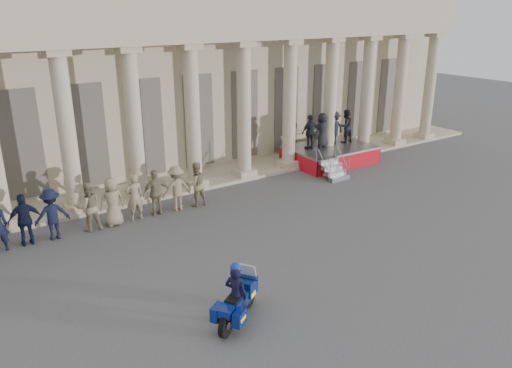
% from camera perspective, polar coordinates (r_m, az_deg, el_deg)
% --- Properties ---
extents(ground, '(90.00, 90.00, 0.00)m').
position_cam_1_polar(ground, '(15.65, 2.44, -9.87)').
color(ground, '#47474A').
rests_on(ground, ground).
extents(building, '(40.00, 12.50, 9.00)m').
position_cam_1_polar(building, '(27.13, -16.52, 12.14)').
color(building, tan).
rests_on(building, ground).
extents(reviewing_stand, '(4.28, 4.10, 2.62)m').
position_cam_1_polar(reviewing_stand, '(26.05, 8.52, 5.43)').
color(reviewing_stand, gray).
rests_on(reviewing_stand, ground).
extents(motorcycle, '(1.78, 1.41, 1.32)m').
position_cam_1_polar(motorcycle, '(13.15, -2.08, -13.22)').
color(motorcycle, black).
rests_on(motorcycle, ground).
extents(rider, '(0.66, 0.71, 1.73)m').
position_cam_1_polar(rider, '(12.91, -2.30, -12.39)').
color(rider, black).
rests_on(rider, ground).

